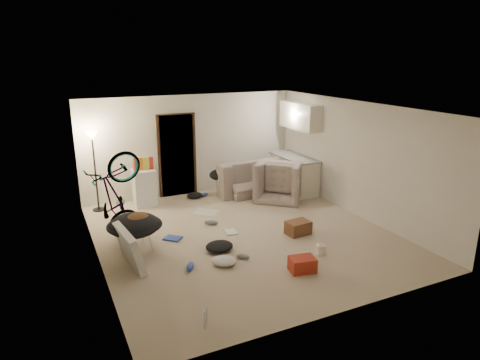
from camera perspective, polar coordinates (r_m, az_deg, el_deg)
name	(u,v)px	position (r m, az deg, el deg)	size (l,w,h in m)	color
floor	(243,235)	(8.58, 0.41, -7.29)	(5.50, 6.00, 0.02)	#C2B095
ceiling	(243,107)	(7.91, 0.45, 9.66)	(5.50, 6.00, 0.02)	white
wall_back	(191,145)	(10.87, -6.51, 4.70)	(5.50, 0.02, 2.50)	silver
wall_front	(344,230)	(5.75, 13.68, -6.51)	(5.50, 0.02, 2.50)	silver
wall_left	(92,193)	(7.43, -19.11, -1.66)	(0.02, 6.00, 2.50)	silver
wall_right	(357,159)	(9.64, 15.38, 2.70)	(0.02, 6.00, 2.50)	silver
doorway	(177,155)	(10.76, -8.41, 3.25)	(0.85, 0.10, 2.04)	black
door_trim	(177,156)	(10.74, -8.37, 3.22)	(0.97, 0.04, 2.10)	#342012
floor_lamp	(94,155)	(10.01, -18.94, 3.21)	(0.28, 0.28, 1.81)	black
kitchen_counter	(294,174)	(11.20, 7.18, 0.76)	(0.60, 1.50, 0.88)	silver
counter_top	(294,157)	(11.09, 7.26, 3.05)	(0.64, 1.54, 0.04)	gray
kitchen_uppers	(300,116)	(10.97, 8.04, 8.46)	(0.38, 1.40, 0.65)	silver
sofa	(254,179)	(11.16, 1.88, 0.19)	(2.19, 0.86, 0.64)	#3D453D
armchair	(281,184)	(10.65, 5.52, -0.49)	(1.09, 0.95, 0.71)	#3D453D
bicycle	(117,219)	(8.39, -16.07, -4.97)	(0.63, 1.81, 0.95)	black
book_asset	(205,329)	(5.91, -4.75, -19.17)	(0.18, 0.25, 0.02)	#A42A18
mini_fridge	(145,187)	(10.29, -12.60, -0.98)	(0.51, 0.51, 0.86)	white
snack_box_0	(136,165)	(10.11, -13.74, 1.98)	(0.10, 0.07, 0.30)	#A42A18
snack_box_1	(141,164)	(10.13, -13.07, 2.05)	(0.10, 0.07, 0.30)	#C56F18
snack_box_2	(146,164)	(10.16, -12.41, 2.13)	(0.10, 0.07, 0.30)	yellow
snack_box_3	(151,163)	(10.18, -11.76, 2.21)	(0.10, 0.07, 0.30)	#A42A18
saucer_chair	(135,230)	(7.95, -13.84, -6.47)	(0.98, 0.98, 0.70)	silver
hoodie	(137,219)	(7.85, -13.53, -5.14)	(0.48, 0.40, 0.22)	#55341D
sofa_drape	(220,175)	(10.72, -2.63, 0.71)	(0.56, 0.46, 0.28)	black
tv_box	(129,248)	(7.46, -14.55, -8.81)	(0.12, 1.00, 0.66)	silver
drink_case_a	(298,228)	(8.62, 7.75, -6.31)	(0.46, 0.33, 0.26)	brown
drink_case_b	(302,264)	(7.24, 8.32, -11.07)	(0.41, 0.31, 0.24)	#A42A18
juicer	(321,249)	(7.88, 10.69, -8.97)	(0.17, 0.17, 0.25)	#EEE4CF
newspaper	(206,212)	(9.74, -4.49, -4.31)	(0.42, 0.55, 0.01)	beige
book_blue	(173,238)	(8.46, -8.96, -7.68)	(0.24, 0.32, 0.03)	#334DB9
book_white	(231,232)	(8.64, -1.23, -6.96)	(0.22, 0.29, 0.03)	silver
shoe_0	(204,195)	(10.81, -4.83, -1.95)	(0.24, 0.10, 0.09)	#334DB9
shoe_1	(211,223)	(9.02, -3.85, -5.68)	(0.29, 0.12, 0.11)	slate
shoe_2	(190,267)	(7.29, -6.66, -11.40)	(0.28, 0.12, 0.10)	#334DB9
shoe_3	(243,256)	(7.60, 0.39, -10.13)	(0.25, 0.10, 0.09)	slate
clothes_lump_a	(219,246)	(7.88, -2.78, -8.83)	(0.51, 0.44, 0.16)	black
clothes_lump_b	(195,195)	(10.72, -6.07, -2.04)	(0.41, 0.35, 0.12)	black
clothes_lump_c	(224,261)	(7.40, -2.13, -10.72)	(0.43, 0.37, 0.13)	silver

